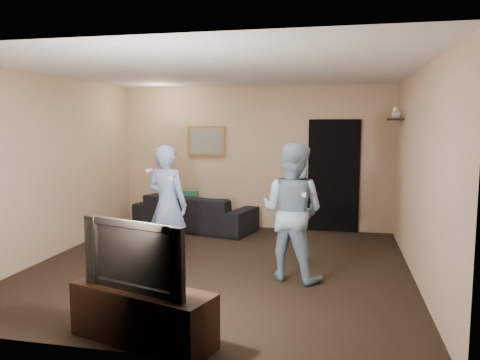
% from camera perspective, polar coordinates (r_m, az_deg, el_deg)
% --- Properties ---
extents(ground, '(5.00, 5.00, 0.00)m').
position_cam_1_polar(ground, '(6.45, -2.49, -10.47)').
color(ground, black).
rests_on(ground, ground).
extents(ceiling, '(5.00, 5.00, 0.04)m').
position_cam_1_polar(ceiling, '(6.19, -2.62, 13.16)').
color(ceiling, silver).
rests_on(ceiling, wall_back).
extents(wall_back, '(5.00, 0.04, 2.60)m').
position_cam_1_polar(wall_back, '(8.62, 1.69, 2.72)').
color(wall_back, tan).
rests_on(wall_back, ground).
extents(wall_front, '(5.00, 0.04, 2.60)m').
position_cam_1_polar(wall_front, '(3.84, -12.11, -2.53)').
color(wall_front, tan).
rests_on(wall_front, ground).
extents(wall_left, '(0.04, 5.00, 2.60)m').
position_cam_1_polar(wall_left, '(7.24, -22.07, 1.44)').
color(wall_left, tan).
rests_on(wall_left, ground).
extents(wall_right, '(0.04, 5.00, 2.60)m').
position_cam_1_polar(wall_right, '(6.05, 20.98, 0.54)').
color(wall_right, tan).
rests_on(wall_right, ground).
extents(sofa, '(2.35, 1.38, 0.64)m').
position_cam_1_polar(sofa, '(8.59, -5.51, -3.90)').
color(sofa, black).
rests_on(sofa, ground).
extents(throw_pillow, '(0.48, 0.22, 0.46)m').
position_cam_1_polar(throw_pillow, '(8.62, -6.68, -2.81)').
color(throw_pillow, '#1C544D').
rests_on(throw_pillow, sofa).
extents(painting_frame, '(0.72, 0.05, 0.57)m').
position_cam_1_polar(painting_frame, '(8.79, -4.13, 4.74)').
color(painting_frame, olive).
rests_on(painting_frame, wall_back).
extents(painting_canvas, '(0.62, 0.01, 0.47)m').
position_cam_1_polar(painting_canvas, '(8.76, -4.18, 4.74)').
color(painting_canvas, slate).
rests_on(painting_canvas, painting_frame).
extents(doorway, '(0.90, 0.06, 2.00)m').
position_cam_1_polar(doorway, '(8.47, 11.34, 0.48)').
color(doorway, black).
rests_on(doorway, ground).
extents(light_switch, '(0.08, 0.02, 0.12)m').
position_cam_1_polar(light_switch, '(8.48, 7.32, 2.60)').
color(light_switch, silver).
rests_on(light_switch, wall_back).
extents(wall_shelf, '(0.20, 0.60, 0.03)m').
position_cam_1_polar(wall_shelf, '(7.80, 18.40, 7.02)').
color(wall_shelf, black).
rests_on(wall_shelf, wall_right).
extents(shelf_vase, '(0.18, 0.18, 0.17)m').
position_cam_1_polar(shelf_vase, '(7.58, 18.60, 7.78)').
color(shelf_vase, '#9E9FA3').
rests_on(shelf_vase, wall_shelf).
extents(shelf_figurine, '(0.06, 0.06, 0.18)m').
position_cam_1_polar(shelf_figurine, '(7.88, 18.37, 7.78)').
color(shelf_figurine, '#B6B7BB').
rests_on(shelf_figurine, wall_shelf).
extents(tv_console, '(1.41, 0.81, 0.48)m').
position_cam_1_polar(tv_console, '(4.37, -11.79, -15.74)').
color(tv_console, black).
rests_on(tv_console, ground).
extents(television, '(1.06, 0.45, 0.62)m').
position_cam_1_polar(television, '(4.19, -11.98, -8.79)').
color(television, black).
rests_on(television, tv_console).
extents(wii_player_left, '(0.67, 0.55, 1.64)m').
position_cam_1_polar(wii_player_left, '(6.51, -8.85, -2.94)').
color(wii_player_left, '#80A3DE').
rests_on(wii_player_left, ground).
extents(wii_player_right, '(0.99, 0.88, 1.69)m').
position_cam_1_polar(wii_player_right, '(5.80, 6.37, -3.84)').
color(wii_player_right, '#8CB1CB').
rests_on(wii_player_right, ground).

